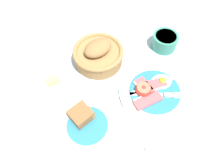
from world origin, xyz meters
The scene contains 9 objects.
ground_plane centered at (0.00, 0.00, 0.00)m, with size 3.00×3.00×0.00m, color #A3BCD1.
breakfast_plate centered at (0.06, -0.01, 0.01)m, with size 0.24×0.24×0.04m.
bread_plate centered at (-0.18, -0.03, 0.01)m, with size 0.17×0.17×0.05m.
sugar_cup centered at (0.20, 0.16, 0.03)m, with size 0.09×0.09×0.06m.
bread_basket centered at (-0.06, 0.19, 0.04)m, with size 0.18×0.18×0.09m.
butter_dish centered at (-0.24, 0.15, 0.01)m, with size 0.11×0.11×0.03m.
teaspoon_by_saucer centered at (0.18, -0.08, 0.01)m, with size 0.19×0.07×0.01m.
teaspoon_near_cup centered at (-0.04, -0.17, 0.01)m, with size 0.15×0.15×0.01m.
teaspoon_stray centered at (-0.18, 0.06, 0.01)m, with size 0.16×0.14×0.01m.
Camera 1 is at (-0.21, -0.31, 0.63)m, focal length 35.00 mm.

